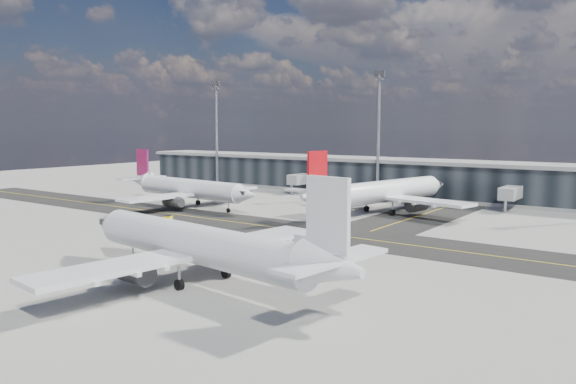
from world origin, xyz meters
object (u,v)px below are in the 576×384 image
(service_van, at_px, (414,200))
(baggage_tug, at_px, (165,221))
(airliner_af, at_px, (188,188))
(airliner_redtail, at_px, (381,192))
(airliner_near, at_px, (201,245))

(service_van, bearing_deg, baggage_tug, -113.46)
(baggage_tug, height_order, service_van, baggage_tug)
(airliner_af, distance_m, baggage_tug, 23.79)
(airliner_redtail, xyz_separation_m, baggage_tug, (-22.19, -33.97, -3.13))
(baggage_tug, bearing_deg, airliner_af, -162.90)
(service_van, bearing_deg, airliner_redtail, -89.06)
(baggage_tug, distance_m, service_van, 54.90)
(airliner_af, xyz_separation_m, service_van, (36.01, 31.34, -3.00))
(airliner_af, distance_m, airliner_redtail, 39.22)
(airliner_redtail, relative_size, baggage_tug, 12.47)
(airliner_af, relative_size, service_van, 6.93)
(airliner_redtail, bearing_deg, airliner_af, -145.22)
(airliner_near, height_order, service_van, airliner_near)
(airliner_af, xyz_separation_m, baggage_tug, (14.06, -18.98, -2.83))
(baggage_tug, xyz_separation_m, service_van, (21.95, 50.32, -0.17))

